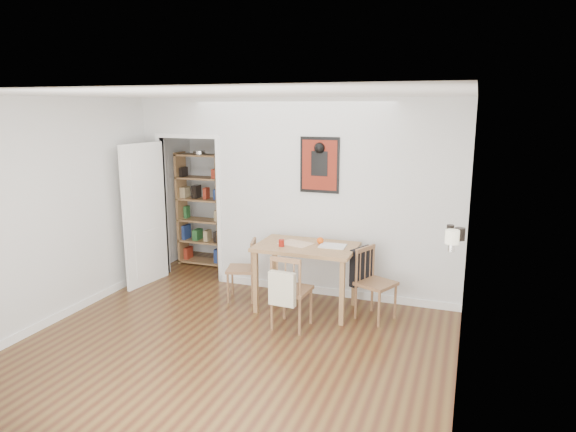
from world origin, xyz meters
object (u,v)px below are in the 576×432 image
at_px(chair_left, 242,270).
at_px(mantel_lamp, 452,238).
at_px(bookshelf, 201,210).
at_px(fireplace, 453,294).
at_px(chair_front, 291,290).
at_px(red_glass, 281,243).
at_px(ceramic_jar_a, 460,234).
at_px(dining_table, 306,253).
at_px(chair_right, 375,283).
at_px(orange_fruit, 320,241).
at_px(ceramic_jar_b, 450,229).
at_px(notebook, 333,246).

bearing_deg(chair_left, mantel_lamp, -19.42).
distance_m(bookshelf, fireplace, 4.30).
relative_size(chair_front, bookshelf, 0.49).
xyz_separation_m(red_glass, ceramic_jar_a, (2.04, -0.29, 0.35)).
height_order(dining_table, bookshelf, bookshelf).
xyz_separation_m(chair_right, ceramic_jar_a, (0.92, -0.44, 0.78)).
bearing_deg(orange_fruit, dining_table, -140.92).
xyz_separation_m(chair_left, chair_right, (1.74, -0.03, 0.04)).
xyz_separation_m(dining_table, chair_right, (0.86, -0.01, -0.28)).
distance_m(chair_front, ceramic_jar_b, 1.87).
bearing_deg(dining_table, notebook, 9.32).
distance_m(notebook, mantel_lamp, 1.75).
xyz_separation_m(chair_left, orange_fruit, (1.03, 0.09, 0.46)).
distance_m(dining_table, mantel_lamp, 2.01).
xyz_separation_m(dining_table, chair_front, (0.01, -0.58, -0.28)).
distance_m(bookshelf, mantel_lamp, 4.43).
relative_size(fireplace, red_glass, 14.19).
bearing_deg(dining_table, ceramic_jar_b, -6.99).
relative_size(dining_table, bookshelf, 0.68).
bearing_deg(fireplace, ceramic_jar_a, 78.32).
bearing_deg(dining_table, orange_fruit, 39.08).
height_order(chair_left, orange_fruit, orange_fruit).
xyz_separation_m(orange_fruit, ceramic_jar_a, (1.63, -0.56, 0.36)).
bearing_deg(chair_front, chair_left, 145.92).
bearing_deg(notebook, chair_left, -178.76).
bearing_deg(notebook, red_glass, -160.46).
bearing_deg(red_glass, chair_right, 7.61).
relative_size(notebook, mantel_lamp, 1.55).
distance_m(chair_right, ceramic_jar_a, 1.28).
height_order(chair_front, notebook, chair_front).
height_order(chair_right, mantel_lamp, mantel_lamp).
height_order(chair_left, bookshelf, bookshelf).
height_order(chair_left, ceramic_jar_b, ceramic_jar_b).
bearing_deg(chair_left, bookshelf, 135.98).
height_order(mantel_lamp, ceramic_jar_b, mantel_lamp).
distance_m(fireplace, ceramic_jar_a, 0.62).
height_order(red_glass, ceramic_jar_b, ceramic_jar_b).
relative_size(fireplace, ceramic_jar_a, 9.75).
xyz_separation_m(chair_front, ceramic_jar_a, (1.76, 0.14, 0.78)).
relative_size(chair_left, orange_fruit, 9.68).
bearing_deg(dining_table, fireplace, -16.98).
relative_size(chair_left, fireplace, 0.65).
bearing_deg(ceramic_jar_a, chair_front, -175.39).
bearing_deg(ceramic_jar_b, mantel_lamp, -86.30).
bearing_deg(orange_fruit, fireplace, -22.08).
xyz_separation_m(chair_left, red_glass, (0.62, -0.18, 0.46)).
bearing_deg(chair_left, chair_right, -1.05).
relative_size(bookshelf, notebook, 5.71).
xyz_separation_m(bookshelf, fireplace, (3.90, -1.78, -0.27)).
bearing_deg(chair_front, chair_right, 34.45).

